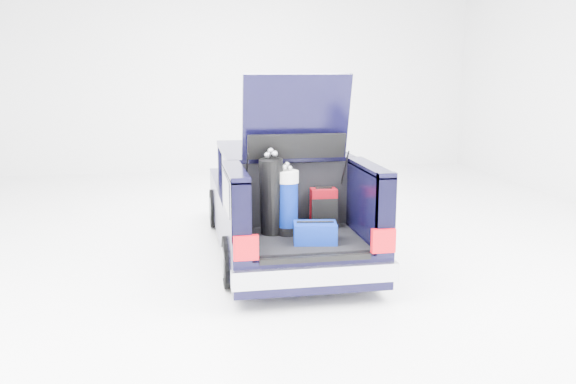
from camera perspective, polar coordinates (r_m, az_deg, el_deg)
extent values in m
plane|color=white|center=(8.65, -0.59, -5.48)|extent=(14.00, 14.00, 0.00)
cube|color=black|center=(9.14, -1.28, -1.30)|extent=(1.75, 3.00, 0.70)
cube|color=black|center=(10.68, -2.59, 0.03)|extent=(1.70, 0.30, 0.50)
cube|color=#AEAEB5|center=(10.83, -2.69, -0.19)|extent=(1.72, 0.10, 0.22)
cube|color=black|center=(8.53, -0.78, 2.02)|extent=(1.55, 1.95, 0.54)
cube|color=black|center=(8.49, -0.78, 3.95)|extent=(1.62, 2.05, 0.06)
cube|color=black|center=(7.14, 1.44, -6.28)|extent=(1.75, 1.30, 0.40)
cube|color=black|center=(7.09, 1.41, -4.50)|extent=(1.32, 1.18, 0.05)
cube|color=black|center=(6.86, -4.89, -1.64)|extent=(0.20, 1.30, 0.85)
cube|color=black|center=(7.16, 7.54, -1.12)|extent=(0.20, 1.30, 0.85)
cube|color=black|center=(6.77, -4.96, 1.95)|extent=(0.20, 1.30, 0.06)
cube|color=black|center=(7.08, 7.64, 2.31)|extent=(0.20, 1.30, 0.06)
cube|color=black|center=(7.57, 0.51, -0.38)|extent=(1.36, 0.08, 0.84)
cube|color=#AEAEB5|center=(6.50, 2.66, -7.83)|extent=(1.80, 0.12, 0.20)
cube|color=#A1060E|center=(6.30, -3.97, -5.23)|extent=(0.26, 0.07, 0.26)
cube|color=#A1060E|center=(6.62, 8.92, -4.52)|extent=(0.26, 0.07, 0.26)
cube|color=black|center=(6.47, 2.60, -6.27)|extent=(1.20, 0.06, 0.06)
cube|color=black|center=(7.26, 0.78, 7.01)|extent=(1.28, 0.33, 1.03)
cube|color=black|center=(7.29, 0.72, 8.13)|extent=(0.95, 0.17, 0.54)
cylinder|color=black|center=(9.87, -6.71, -1.53)|extent=(0.20, 0.62, 0.62)
cylinder|color=slate|center=(9.87, -6.71, -1.53)|extent=(0.23, 0.36, 0.36)
cylinder|color=black|center=(10.10, 2.61, -1.17)|extent=(0.20, 0.62, 0.62)
cylinder|color=slate|center=(10.10, 2.61, -1.17)|extent=(0.23, 0.36, 0.36)
cylinder|color=black|center=(7.18, -5.28, -6.55)|extent=(0.20, 0.62, 0.62)
cylinder|color=slate|center=(7.18, -5.28, -6.55)|extent=(0.23, 0.36, 0.36)
cylinder|color=black|center=(7.49, 7.39, -5.83)|extent=(0.20, 0.62, 0.62)
cylinder|color=slate|center=(7.49, 7.39, -5.83)|extent=(0.23, 0.36, 0.36)
cube|color=#64030A|center=(7.47, 3.33, -1.53)|extent=(0.32, 0.21, 0.49)
cube|color=black|center=(7.42, 3.36, 0.41)|extent=(0.20, 0.05, 0.03)
cube|color=black|center=(7.39, 3.50, -2.07)|extent=(0.32, 0.03, 0.37)
cylinder|color=black|center=(7.13, -1.55, -0.46)|extent=(0.40, 0.42, 0.92)
cube|color=white|center=(7.24, -1.69, -0.02)|extent=(0.11, 0.06, 0.32)
sphere|color=#99999E|center=(7.06, -1.94, 3.48)|extent=(0.08, 0.08, 0.08)
sphere|color=#99999E|center=(7.02, -1.27, 3.61)|extent=(0.08, 0.08, 0.08)
cylinder|color=black|center=(7.21, -0.04, -3.60)|extent=(0.33, 0.33, 0.10)
cylinder|color=navy|center=(7.14, -0.04, -1.15)|extent=(0.30, 0.30, 0.54)
cylinder|color=white|center=(7.07, -0.04, 1.44)|extent=(0.33, 0.33, 0.14)
sphere|color=#99999E|center=(7.08, 0.17, 2.26)|extent=(0.06, 0.06, 0.06)
sphere|color=#99999E|center=(7.09, -0.10, 2.59)|extent=(0.06, 0.06, 0.06)
cube|color=navy|center=(6.87, 2.55, -3.83)|extent=(0.52, 0.38, 0.23)
cylinder|color=black|center=(6.84, 2.56, -2.82)|extent=(0.42, 0.09, 0.03)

